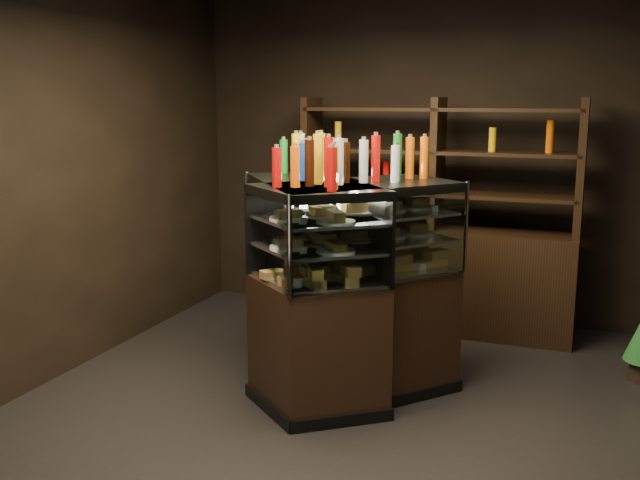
# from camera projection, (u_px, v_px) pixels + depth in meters

# --- Properties ---
(ground) EXTENTS (5.00, 5.00, 0.00)m
(ground) POSITION_uv_depth(u_px,v_px,m) (391.00, 431.00, 4.34)
(ground) COLOR black
(ground) RESTS_ON ground
(room_shell) EXTENTS (5.02, 5.02, 3.01)m
(room_shell) POSITION_uv_depth(u_px,v_px,m) (398.00, 107.00, 3.96)
(room_shell) COLOR black
(room_shell) RESTS_ON ground
(display_case) EXTENTS (1.66, 1.47, 1.46)m
(display_case) POSITION_uv_depth(u_px,v_px,m) (334.00, 323.00, 4.86)
(display_case) COLOR black
(display_case) RESTS_ON ground
(food_display) EXTENTS (1.22, 1.07, 0.45)m
(food_display) POSITION_uv_depth(u_px,v_px,m) (334.00, 235.00, 4.73)
(food_display) COLOR #B58F41
(food_display) RESTS_ON display_case
(bottles_top) EXTENTS (1.05, 0.94, 0.30)m
(bottles_top) POSITION_uv_depth(u_px,v_px,m) (335.00, 160.00, 4.64)
(bottles_top) COLOR yellow
(bottles_top) RESTS_ON display_case
(back_shelving) EXTENTS (2.35, 0.46, 2.00)m
(back_shelving) POSITION_uv_depth(u_px,v_px,m) (434.00, 261.00, 6.16)
(back_shelving) COLOR black
(back_shelving) RESTS_ON ground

